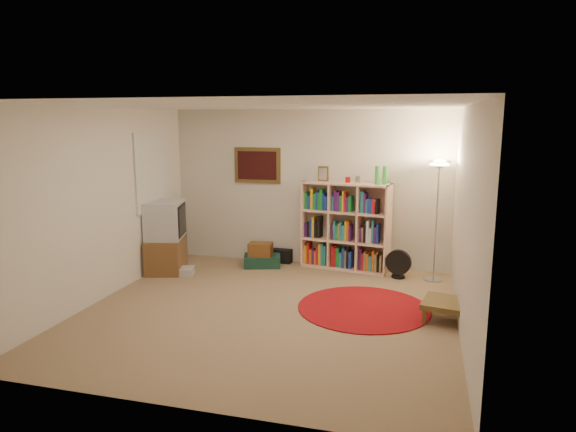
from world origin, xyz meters
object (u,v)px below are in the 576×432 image
object	(u,v)px
floor_lamp	(439,181)
tv_stand	(166,238)
bookshelf	(345,227)
suitcase	(262,261)
floor_fan	(398,264)
side_table	(447,304)

from	to	relation	value
floor_lamp	tv_stand	xyz separation A→B (m)	(-4.04, -0.56, -0.94)
bookshelf	suitcase	size ratio (longest dim) A/B	2.50
floor_fan	side_table	xyz separation A→B (m)	(0.64, -1.56, -0.01)
bookshelf	tv_stand	bearing A→B (deg)	-152.82
floor_lamp	side_table	distance (m)	2.03
floor_fan	side_table	bearing A→B (deg)	-56.15
bookshelf	side_table	distance (m)	2.44
bookshelf	floor_fan	world-z (taller)	bookshelf
floor_fan	side_table	distance (m)	1.69
suitcase	side_table	distance (m)	3.24
bookshelf	suitcase	bearing A→B (deg)	-160.16
tv_stand	bookshelf	bearing A→B (deg)	2.37
floor_lamp	floor_fan	bearing A→B (deg)	-177.33
floor_lamp	tv_stand	world-z (taller)	floor_lamp
bookshelf	floor_lamp	world-z (taller)	floor_lamp
floor_lamp	side_table	bearing A→B (deg)	-85.44
bookshelf	side_table	size ratio (longest dim) A/B	2.62
bookshelf	side_table	xyz separation A→B (m)	(1.50, -1.87, -0.46)
tv_stand	suitcase	world-z (taller)	tv_stand
bookshelf	floor_lamp	xyz separation A→B (m)	(1.38, -0.29, 0.80)
side_table	tv_stand	bearing A→B (deg)	166.25
bookshelf	tv_stand	distance (m)	2.80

